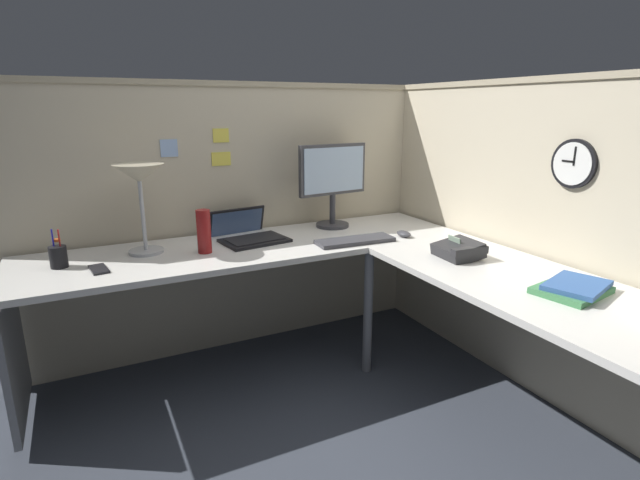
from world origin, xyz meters
name	(u,v)px	position (x,y,z in m)	size (l,w,h in m)	color
ground_plane	(356,391)	(0.00, 0.00, 0.00)	(6.80, 6.80, 0.00)	#383D47
cubicle_wall_back	(233,218)	(-0.36, 0.87, 0.79)	(2.57, 0.12, 1.58)	beige
cubicle_wall_right	(533,238)	(0.87, -0.27, 0.79)	(0.12, 2.37, 1.58)	beige
desk	(337,286)	(-0.15, -0.05, 0.63)	(2.35, 2.15, 0.73)	silver
monitor	(333,179)	(0.19, 0.64, 1.02)	(0.46, 0.20, 0.50)	#38383D
laptop	(247,234)	(-0.37, 0.61, 0.75)	(0.39, 0.43, 0.22)	black
keyboard	(355,241)	(0.13, 0.26, 0.74)	(0.43, 0.14, 0.02)	#38383D
computer_mouse	(404,234)	(0.44, 0.24, 0.75)	(0.06, 0.10, 0.03)	#38383D
desk_lamp_dome	(139,181)	(-0.91, 0.57, 1.09)	(0.24, 0.24, 0.44)	#B7BABF
pen_cup	(58,256)	(-1.30, 0.50, 0.78)	(0.08, 0.08, 0.18)	black
cell_phone	(99,269)	(-1.14, 0.37, 0.73)	(0.07, 0.14, 0.01)	black
thermos_flask	(204,231)	(-0.64, 0.43, 0.84)	(0.07, 0.07, 0.22)	maroon
office_phone	(459,250)	(0.44, -0.20, 0.77)	(0.20, 0.22, 0.11)	#232326
book_stack	(574,288)	(0.52, -0.77, 0.75)	(0.33, 0.27, 0.04)	#3F7F4C
wall_clock	(574,164)	(0.82, -0.48, 1.19)	(0.04, 0.22, 0.22)	black
pinned_note_leftmost	(221,159)	(-0.43, 0.82, 1.15)	(0.11, 0.00, 0.08)	#EAD84C
pinned_note_middle	(221,135)	(-0.43, 0.82, 1.29)	(0.09, 0.00, 0.08)	#EAD84C
pinned_note_rightmost	(169,148)	(-0.72, 0.82, 1.23)	(0.09, 0.00, 0.09)	#99B7E5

